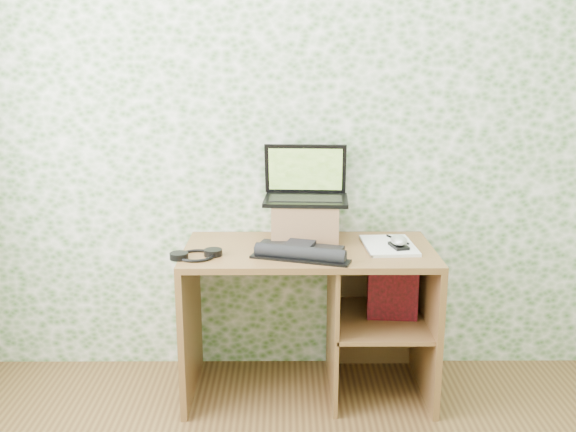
{
  "coord_description": "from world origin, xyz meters",
  "views": [
    {
      "loc": [
        -0.11,
        -1.51,
        1.65
      ],
      "look_at": [
        -0.1,
        1.39,
        0.92
      ],
      "focal_mm": 40.0,
      "sensor_mm": 36.0,
      "label": 1
    }
  ],
  "objects_px": {
    "laptop": "(306,187)",
    "notepad": "(389,246)",
    "riser": "(306,221)",
    "keyboard": "(300,251)",
    "desk": "(324,298)"
  },
  "relations": [
    {
      "from": "desk",
      "to": "riser",
      "type": "height_order",
      "value": "riser"
    },
    {
      "from": "laptop",
      "to": "notepad",
      "type": "relative_size",
      "value": 1.28
    },
    {
      "from": "desk",
      "to": "notepad",
      "type": "xyz_separation_m",
      "value": [
        0.31,
        -0.01,
        0.28
      ]
    },
    {
      "from": "laptop",
      "to": "notepad",
      "type": "distance_m",
      "value": 0.5
    },
    {
      "from": "riser",
      "to": "laptop",
      "type": "bearing_deg",
      "value": 90.0
    },
    {
      "from": "keyboard",
      "to": "notepad",
      "type": "bearing_deg",
      "value": 35.17
    },
    {
      "from": "riser",
      "to": "laptop",
      "type": "xyz_separation_m",
      "value": [
        0.0,
        0.04,
        0.16
      ]
    },
    {
      "from": "desk",
      "to": "notepad",
      "type": "distance_m",
      "value": 0.42
    },
    {
      "from": "desk",
      "to": "riser",
      "type": "relative_size",
      "value": 3.69
    },
    {
      "from": "laptop",
      "to": "keyboard",
      "type": "bearing_deg",
      "value": -93.1
    },
    {
      "from": "riser",
      "to": "notepad",
      "type": "bearing_deg",
      "value": -17.68
    },
    {
      "from": "keyboard",
      "to": "laptop",
      "type": "bearing_deg",
      "value": 101.07
    },
    {
      "from": "riser",
      "to": "laptop",
      "type": "height_order",
      "value": "laptop"
    },
    {
      "from": "desk",
      "to": "keyboard",
      "type": "bearing_deg",
      "value": -129.98
    },
    {
      "from": "laptop",
      "to": "keyboard",
      "type": "height_order",
      "value": "laptop"
    }
  ]
}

